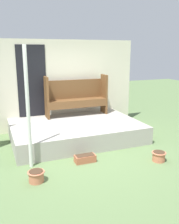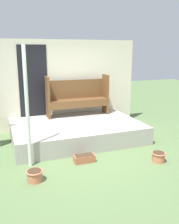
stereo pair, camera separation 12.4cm
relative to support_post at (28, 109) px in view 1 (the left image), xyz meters
The scene contains 8 objects.
ground_plane 1.72m from the support_post, ahead, with size 24.00×24.00×0.00m, color #5B7547.
porch_slab 2.08m from the support_post, 41.61° to the left, with size 3.30×2.22×0.44m.
house_wall 2.71m from the support_post, 60.51° to the left, with size 4.50×0.08×2.60m.
support_post is the anchor object (origin of this frame).
bench 2.61m from the support_post, 50.32° to the left, with size 1.81×0.43×1.16m.
flower_pot_left 1.27m from the support_post, 91.17° to the right, with size 0.31×0.31×0.21m.
flower_pot_middle 2.88m from the support_post, 16.38° to the right, with size 0.30×0.30×0.21m.
planter_box_rect 1.58m from the support_post, 10.77° to the right, with size 0.44×0.21×0.16m.
Camera 1 is at (-1.87, -4.87, 2.29)m, focal length 40.00 mm.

